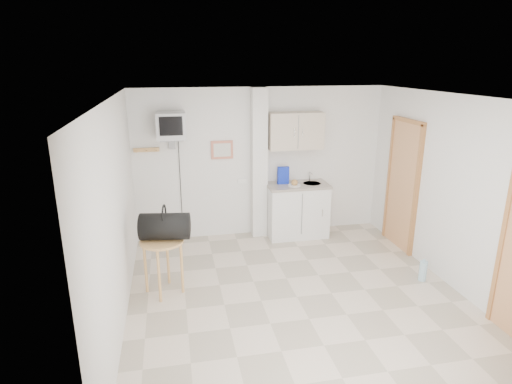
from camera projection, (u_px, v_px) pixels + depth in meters
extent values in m
plane|color=beige|center=(297.00, 297.00, 5.46)|extent=(4.50, 4.50, 0.00)
cube|color=white|center=(261.00, 163.00, 7.21)|extent=(4.20, 0.04, 2.50)
cube|color=white|center=(394.00, 305.00, 2.99)|extent=(4.20, 0.04, 2.50)
cube|color=white|center=(117.00, 216.00, 4.70)|extent=(0.04, 4.50, 2.50)
cube|color=white|center=(456.00, 194.00, 5.50)|extent=(0.04, 4.50, 2.50)
cube|color=white|center=(303.00, 97.00, 4.73)|extent=(4.20, 4.50, 0.04)
cube|color=white|center=(259.00, 164.00, 7.09)|extent=(0.25, 0.22, 2.50)
cube|color=#C56C53|center=(222.00, 150.00, 6.99)|extent=(0.36, 0.03, 0.30)
cube|color=silver|center=(222.00, 150.00, 6.98)|extent=(0.28, 0.01, 0.22)
cube|color=tan|center=(146.00, 150.00, 6.74)|extent=(0.40, 0.05, 0.06)
cube|color=white|center=(242.00, 181.00, 7.22)|extent=(0.15, 0.02, 0.08)
cylinder|color=tan|center=(136.00, 152.00, 6.66)|extent=(0.02, 0.08, 0.02)
cylinder|color=tan|center=(146.00, 151.00, 6.69)|extent=(0.02, 0.08, 0.02)
cylinder|color=tan|center=(156.00, 151.00, 6.72)|extent=(0.02, 0.08, 0.02)
cube|color=#A1763C|center=(402.00, 186.00, 6.74)|extent=(0.04, 0.75, 2.00)
cube|color=brown|center=(402.00, 186.00, 6.74)|extent=(0.06, 0.87, 2.06)
cube|color=white|center=(297.00, 211.00, 7.30)|extent=(1.00, 0.55, 0.88)
cube|color=#ADA293|center=(298.00, 185.00, 7.16)|extent=(1.03, 0.58, 0.04)
cylinder|color=#B7B7BA|center=(312.00, 185.00, 7.21)|extent=(0.30, 0.30, 0.05)
cylinder|color=#B7B7BA|center=(310.00, 177.00, 7.31)|extent=(0.02, 0.02, 0.16)
cylinder|color=#B7B7BA|center=(311.00, 173.00, 7.23)|extent=(0.02, 0.13, 0.02)
cube|color=#BCAB99|center=(295.00, 131.00, 7.00)|extent=(0.90, 0.32, 0.60)
cube|color=#1027B8|center=(283.00, 175.00, 7.14)|extent=(0.19, 0.07, 0.29)
cylinder|color=white|center=(294.00, 185.00, 7.05)|extent=(0.22, 0.22, 0.01)
sphere|color=tan|center=(294.00, 183.00, 7.04)|extent=(0.11, 0.11, 0.11)
cube|color=slate|center=(172.00, 139.00, 6.64)|extent=(0.36, 0.32, 0.02)
cube|color=slate|center=(172.00, 143.00, 6.79)|extent=(0.10, 0.06, 0.20)
cube|color=#B3B3B6|center=(171.00, 126.00, 6.51)|extent=(0.44, 0.42, 0.40)
cube|color=black|center=(171.00, 126.00, 6.30)|extent=(0.34, 0.02, 0.28)
cylinder|color=black|center=(181.00, 189.00, 7.04)|extent=(0.01, 0.01, 1.73)
cylinder|color=tan|center=(162.00, 241.00, 5.38)|extent=(0.55, 0.55, 0.03)
cylinder|color=tan|center=(182.00, 268.00, 5.48)|extent=(0.04, 0.04, 0.70)
cylinder|color=tan|center=(168.00, 259.00, 5.71)|extent=(0.04, 0.04, 0.70)
cylinder|color=tan|center=(146.00, 267.00, 5.49)|extent=(0.04, 0.04, 0.70)
cylinder|color=tan|center=(159.00, 276.00, 5.26)|extent=(0.04, 0.04, 0.70)
cylinder|color=black|center=(165.00, 226.00, 5.36)|extent=(0.66, 0.43, 0.34)
torus|color=black|center=(164.00, 214.00, 5.32)|extent=(0.06, 0.26, 0.25)
cylinder|color=#9CC4D5|center=(423.00, 271.00, 5.84)|extent=(0.10, 0.10, 0.28)
cylinder|color=#9CC4D5|center=(424.00, 261.00, 5.80)|extent=(0.03, 0.03, 0.03)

